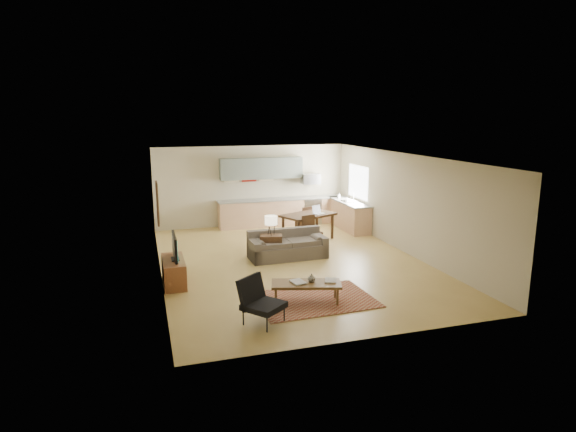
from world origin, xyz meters
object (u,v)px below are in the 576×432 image
object	(u,v)px
sofa	(288,245)
coffee_table	(306,292)
armchair	(264,301)
tv_credenza	(174,272)
console_table	(271,247)
dining_table	(308,227)

from	to	relation	value
sofa	coffee_table	world-z (taller)	sofa
armchair	tv_credenza	distance (m)	2.98
coffee_table	armchair	size ratio (longest dim) A/B	1.65
sofa	tv_credenza	size ratio (longest dim) A/B	1.72
sofa	armchair	world-z (taller)	armchair
tv_credenza	console_table	xyz separation A→B (m)	(2.56, 1.14, 0.05)
sofa	console_table	world-z (taller)	sofa
sofa	armchair	bearing A→B (deg)	-115.09
console_table	coffee_table	bearing A→B (deg)	-76.08
sofa	console_table	xyz separation A→B (m)	(-0.45, -0.01, -0.04)
sofa	armchair	distance (m)	4.09
coffee_table	dining_table	bearing A→B (deg)	86.25
sofa	coffee_table	xyz separation A→B (m)	(-0.54, -3.04, -0.16)
armchair	console_table	size ratio (longest dim) A/B	1.28
sofa	tv_credenza	distance (m)	3.22
sofa	tv_credenza	xyz separation A→B (m)	(-3.01, -1.15, -0.08)
tv_credenza	dining_table	distance (m)	4.96
sofa	tv_credenza	world-z (taller)	sofa
coffee_table	armchair	xyz separation A→B (m)	(-1.06, -0.72, 0.21)
coffee_table	dining_table	distance (m)	4.93
console_table	armchair	bearing A→B (deg)	-91.42
dining_table	console_table	bearing A→B (deg)	-158.09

